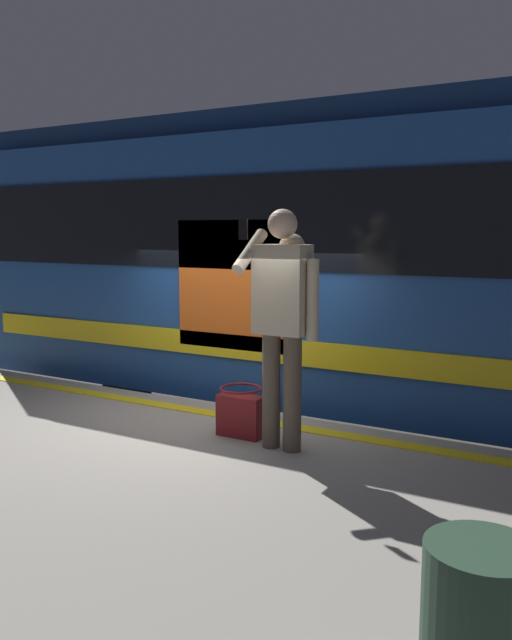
% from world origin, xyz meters
% --- Properties ---
extents(ground_plane, '(23.52, 23.52, 0.00)m').
position_xyz_m(ground_plane, '(0.00, 0.00, 0.00)').
color(ground_plane, '#4C4742').
extents(platform, '(12.06, 3.86, 1.04)m').
position_xyz_m(platform, '(0.00, 1.93, 0.52)').
color(platform, '#9E998E').
rests_on(platform, ground).
extents(safety_line, '(11.82, 0.16, 0.01)m').
position_xyz_m(safety_line, '(0.00, 0.30, 1.04)').
color(safety_line, yellow).
rests_on(safety_line, platform).
extents(track_rail_near, '(15.67, 0.08, 0.16)m').
position_xyz_m(track_rail_near, '(0.00, -1.12, 0.08)').
color(track_rail_near, slate).
rests_on(track_rail_near, ground).
extents(track_rail_far, '(15.67, 0.08, 0.16)m').
position_xyz_m(track_rail_far, '(0.00, -2.56, 0.08)').
color(track_rail_far, slate).
rests_on(track_rail_far, ground).
extents(train_carriage, '(11.16, 3.07, 3.73)m').
position_xyz_m(train_carriage, '(-1.85, -1.83, 2.41)').
color(train_carriage, '#1E478C').
rests_on(train_carriage, ground).
extents(passenger, '(0.57, 0.55, 1.82)m').
position_xyz_m(passenger, '(-1.05, 0.82, 2.12)').
color(passenger, brown).
rests_on(passenger, platform).
extents(handbag, '(0.38, 0.34, 0.41)m').
position_xyz_m(handbag, '(-0.62, 0.72, 1.23)').
color(handbag, maroon).
rests_on(handbag, platform).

